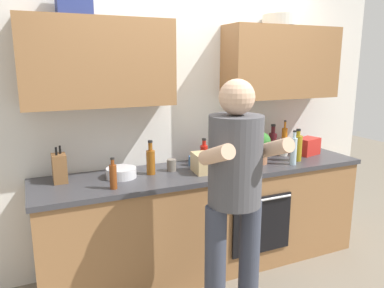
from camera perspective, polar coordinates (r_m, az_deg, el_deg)
The scene contains 20 objects.
ground_plane at distance 3.49m, azimuth 2.36°, elevation -18.10°, with size 12.00×12.00×0.00m, color #756B5B.
back_wall_unit at distance 3.27m, azimuth 0.40°, elevation 7.50°, with size 4.00×0.38×2.50m.
counter at distance 3.29m, azimuth 2.46°, elevation -11.32°, with size 2.84×0.67×0.90m.
person_standing at distance 2.37m, azimuth 6.64°, elevation -6.82°, with size 0.49×0.45×1.68m.
bottle_wine at distance 3.68m, azimuth 12.34°, elevation 0.27°, with size 0.08×0.08×0.29m.
bottle_juice at distance 3.77m, azimuth 14.07°, elevation 0.66°, with size 0.06×0.06×0.32m.
bottle_hotsauce at distance 3.28m, azimuth 1.86°, elevation -1.42°, with size 0.07×0.07×0.22m.
bottle_soda at distance 3.31m, azimuth 7.35°, elevation -1.29°, with size 0.08×0.08×0.24m.
bottle_syrup at distance 2.96m, azimuth -6.40°, elevation -2.61°, with size 0.07×0.07×0.28m.
bottle_vinegar at distance 2.67m, azimuth -12.09°, elevation -4.85°, with size 0.05×0.05×0.23m.
bottle_water at distance 3.34m, azimuth 15.43°, elevation -0.93°, with size 0.05×0.05×0.30m.
bottle_oil at distance 3.48m, azimuth 15.99°, elevation -0.51°, with size 0.08×0.08×0.29m.
cup_tea at distance 3.21m, azimuth 0.19°, elevation -2.60°, with size 0.08×0.08×0.08m, color #33598C.
cup_stoneware at distance 3.05m, azimuth -3.19°, elevation -3.29°, with size 0.08×0.08×0.10m, color slate.
cup_coffee at distance 3.66m, azimuth 13.99°, elevation -0.90°, with size 0.08×0.08×0.11m, color white.
mixing_bowl at distance 2.93m, azimuth -10.87°, elevation -4.37°, with size 0.23×0.23×0.08m, color silver.
knife_block at distance 2.92m, azimuth -19.79°, elevation -3.53°, with size 0.10×0.14×0.27m.
potted_herb at distance 3.30m, azimuth 10.53°, elevation -0.29°, with size 0.18×0.18×0.29m.
grocery_bag_bread at distance 3.02m, azimuth 2.42°, elevation -2.87°, with size 0.23×0.21×0.16m, color tan.
grocery_bag_crisps at distance 3.76m, azimuth 17.39°, elevation -0.33°, with size 0.23×0.15×0.16m, color red.
Camera 1 is at (-1.35, -2.69, 1.78)m, focal length 34.52 mm.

